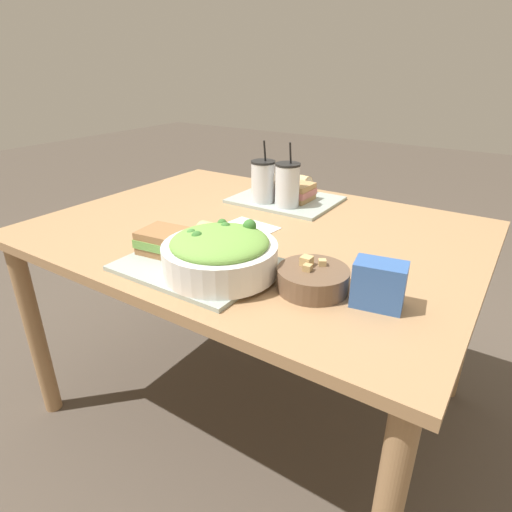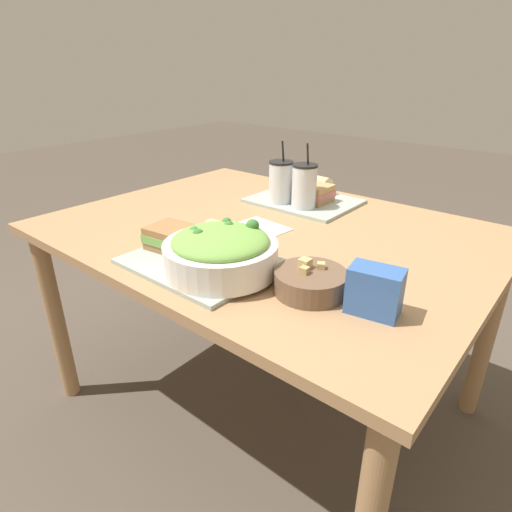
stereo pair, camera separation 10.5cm
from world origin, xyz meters
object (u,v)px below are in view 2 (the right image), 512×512
object	(u,v)px
soup_bowl	(310,281)
sandwich_far	(313,193)
salad_bowl	(221,251)
napkin_folded	(261,227)
sandwich_near	(172,237)
chip_bag	(375,291)
baguette_near	(228,236)
drink_cup_red	(304,188)
baguette_far	(317,184)
drink_cup_dark	(281,183)

from	to	relation	value
soup_bowl	sandwich_far	size ratio (longest dim) A/B	1.30
soup_bowl	sandwich_far	xyz separation A→B (m)	(-0.37, 0.58, 0.01)
salad_bowl	napkin_folded	xyz separation A→B (m)	(-0.13, 0.32, -0.06)
sandwich_near	sandwich_far	size ratio (longest dim) A/B	1.07
sandwich_far	chip_bag	xyz separation A→B (m)	(0.52, -0.56, 0.01)
napkin_folded	salad_bowl	bearing A→B (deg)	-67.64
baguette_near	drink_cup_red	world-z (taller)	drink_cup_red
sandwich_near	baguette_far	world-z (taller)	baguette_far
napkin_folded	soup_bowl	bearing A→B (deg)	-35.65
drink_cup_red	salad_bowl	bearing A→B (deg)	-77.17
salad_bowl	baguette_far	xyz separation A→B (m)	(-0.19, 0.75, -0.02)
salad_bowl	baguette_near	size ratio (longest dim) A/B	2.08
sandwich_near	baguette_far	bearing A→B (deg)	81.88
soup_bowl	chip_bag	xyz separation A→B (m)	(0.15, 0.01, 0.02)
sandwich_near	salad_bowl	bearing A→B (deg)	-11.02
baguette_near	chip_bag	distance (m)	0.47
salad_bowl	baguette_far	distance (m)	0.78
drink_cup_dark	drink_cup_red	xyz separation A→B (m)	(0.10, 0.00, 0.00)
salad_bowl	sandwich_near	world-z (taller)	salad_bowl
baguette_far	drink_cup_red	distance (m)	0.21
baguette_near	sandwich_far	xyz separation A→B (m)	(-0.05, 0.52, -0.00)
soup_bowl	drink_cup_dark	world-z (taller)	drink_cup_dark
baguette_far	drink_cup_dark	distance (m)	0.20
sandwich_far	soup_bowl	bearing A→B (deg)	-56.60
sandwich_near	chip_bag	distance (m)	0.59
baguette_near	chip_bag	bearing A→B (deg)	-95.11
sandwich_far	drink_cup_dark	world-z (taller)	drink_cup_dark
sandwich_near	drink_cup_red	xyz separation A→B (m)	(0.08, 0.54, 0.04)
salad_bowl	napkin_folded	distance (m)	0.36
soup_bowl	baguette_far	size ratio (longest dim) A/B	1.35
soup_bowl	napkin_folded	xyz separation A→B (m)	(-0.36, 0.26, -0.03)
baguette_near	baguette_far	bearing A→B (deg)	9.13
salad_bowl	baguette_near	world-z (taller)	salad_bowl
soup_bowl	baguette_near	world-z (taller)	baguette_near
baguette_far	soup_bowl	bearing A→B (deg)	-142.39
sandwich_near	drink_cup_red	bearing A→B (deg)	74.49
napkin_folded	baguette_far	bearing A→B (deg)	98.12
baguette_near	drink_cup_red	bearing A→B (deg)	4.59
sandwich_far	chip_bag	world-z (taller)	chip_bag
salad_bowl	drink_cup_dark	xyz separation A→B (m)	(-0.23, 0.56, 0.02)
chip_bag	drink_cup_dark	bearing A→B (deg)	131.74
salad_bowl	soup_bowl	distance (m)	0.24
salad_bowl	chip_bag	xyz separation A→B (m)	(0.38, 0.08, -0.01)
chip_bag	sandwich_far	bearing A→B (deg)	122.49
soup_bowl	drink_cup_dark	size ratio (longest dim) A/B	0.75
sandwich_far	chip_bag	distance (m)	0.77
baguette_far	napkin_folded	bearing A→B (deg)	-165.73
napkin_folded	drink_cup_red	bearing A→B (deg)	88.55
baguette_near	sandwich_far	world-z (taller)	baguette_near
baguette_far	drink_cup_dark	world-z (taller)	drink_cup_dark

